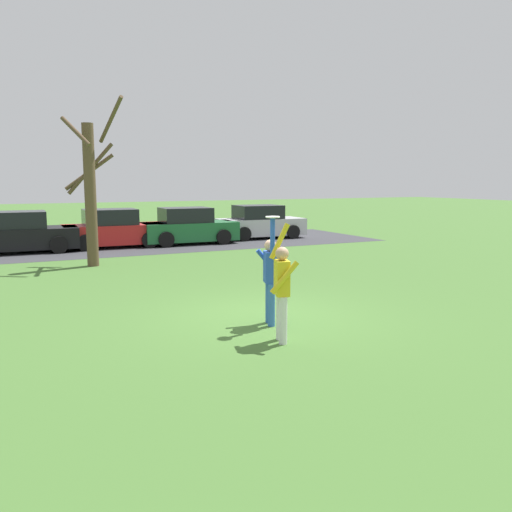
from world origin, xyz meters
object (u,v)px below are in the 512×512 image
object	(u,v)px
parked_car_silver	(260,223)
parked_car_red	(113,230)
frisbee_disc	(273,217)
person_defender	(282,286)
bare_tree_tall	(91,188)
parked_car_green	(188,227)
parked_car_black	(20,234)
person_catcher	(270,274)

from	to	relation	value
parked_car_silver	parked_car_red	bearing A→B (deg)	-174.92
frisbee_disc	parked_car_silver	size ratio (longest dim) A/B	0.06
person_defender	bare_tree_tall	distance (m)	10.19
frisbee_disc	bare_tree_tall	world-z (taller)	bare_tree_tall
parked_car_green	parked_car_silver	distance (m)	3.92
parked_car_black	parked_car_silver	size ratio (longest dim) A/B	1.00
person_defender	parked_car_green	world-z (taller)	person_defender
frisbee_disc	parked_car_red	distance (m)	13.82
parked_car_black	parked_car_red	distance (m)	3.56
parked_car_green	parked_car_black	bearing A→B (deg)	-179.11
person_defender	parked_car_green	distance (m)	14.72
person_catcher	parked_car_black	size ratio (longest dim) A/B	0.50
parked_car_black	bare_tree_tall	world-z (taller)	bare_tree_tall
parked_car_black	parked_car_green	size ratio (longest dim) A/B	1.00
person_defender	bare_tree_tall	world-z (taller)	bare_tree_tall
person_catcher	parked_car_silver	size ratio (longest dim) A/B	0.50
parked_car_green	parked_car_silver	xyz separation A→B (m)	(3.86, 0.67, 0.00)
person_defender	person_catcher	bearing A→B (deg)	0.00
frisbee_disc	parked_car_green	bearing A→B (deg)	77.80
parked_car_green	person_catcher	bearing A→B (deg)	-100.49
person_defender	bare_tree_tall	size ratio (longest dim) A/B	0.38
person_catcher	person_defender	bearing A→B (deg)	-0.00
parked_car_silver	person_catcher	bearing A→B (deg)	-114.06
parked_car_green	bare_tree_tall	world-z (taller)	bare_tree_tall
parked_car_black	parked_car_green	world-z (taller)	same
parked_car_black	parked_car_red	world-z (taller)	same
parked_car_silver	bare_tree_tall	distance (m)	10.15
parked_car_black	parked_car_red	xyz separation A→B (m)	(3.55, 0.16, 0.00)
person_catcher	person_defender	size ratio (longest dim) A/B	1.02
parked_car_green	parked_car_silver	world-z (taller)	same
parked_car_black	parked_car_silver	bearing A→B (deg)	4.78
parked_car_red	bare_tree_tall	bearing A→B (deg)	-106.67
person_defender	parked_car_black	distance (m)	14.89
parked_car_silver	bare_tree_tall	bearing A→B (deg)	-147.74
person_defender	frisbee_disc	distance (m)	1.43
parked_car_green	bare_tree_tall	distance (m)	6.72
frisbee_disc	parked_car_red	world-z (taller)	frisbee_disc
person_defender	frisbee_disc	bearing A→B (deg)	0.00
person_defender	parked_car_green	bearing A→B (deg)	4.96
bare_tree_tall	parked_car_black	bearing A→B (deg)	114.04
parked_car_red	bare_tree_tall	size ratio (longest dim) A/B	0.77
frisbee_disc	parked_car_green	size ratio (longest dim) A/B	0.06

